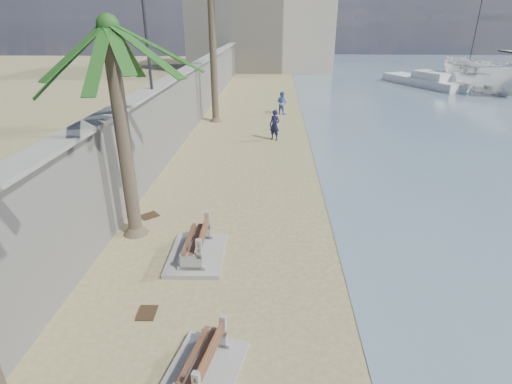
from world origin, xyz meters
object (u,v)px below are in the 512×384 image
object	(u,v)px
bench_near	(202,362)
person_a	(275,123)
yacht_far	(423,82)
sailboat_west	(468,68)
bench_far	(196,244)
palm_mid	(108,28)
person_b	(282,102)
boat_cruiser	(485,73)

from	to	relation	value
bench_near	person_a	bearing A→B (deg)	85.54
yacht_far	sailboat_west	world-z (taller)	sailboat_west
person_a	bench_far	bearing A→B (deg)	-70.39
palm_mid	person_a	bearing A→B (deg)	68.16
bench_near	sailboat_west	world-z (taller)	sailboat_west
bench_far	sailboat_west	bearing A→B (deg)	59.27
person_b	boat_cruiser	world-z (taller)	boat_cruiser
bench_near	boat_cruiser	xyz separation A→B (m)	(20.44, 33.22, 1.31)
bench_near	bench_far	size ratio (longest dim) A/B	0.96
palm_mid	person_a	distance (m)	12.80
palm_mid	boat_cruiser	world-z (taller)	palm_mid
person_a	sailboat_west	world-z (taller)	sailboat_west
bench_near	palm_mid	distance (m)	8.49
palm_mid	sailboat_west	world-z (taller)	sailboat_west
person_b	bench_far	bearing A→B (deg)	117.68
person_b	sailboat_west	world-z (taller)	sailboat_west
person_b	person_a	bearing A→B (deg)	121.62
person_a	bench_near	bearing A→B (deg)	-64.76
bench_far	sailboat_west	world-z (taller)	sailboat_west
bench_near	person_b	world-z (taller)	person_b
bench_near	person_a	distance (m)	16.39
bench_near	person_a	xyz separation A→B (m)	(1.27, 16.33, 0.61)
person_b	boat_cruiser	bearing A→B (deg)	-115.71
person_a	person_b	bearing A→B (deg)	115.68
person_b	sailboat_west	xyz separation A→B (m)	(24.85, 27.40, -0.59)
bench_near	palm_mid	size ratio (longest dim) A/B	0.31
palm_mid	bench_near	bearing A→B (deg)	-60.40
person_a	boat_cruiser	distance (m)	25.55
boat_cruiser	yacht_far	bearing A→B (deg)	117.71
bench_far	palm_mid	bearing A→B (deg)	150.26
yacht_far	sailboat_west	distance (m)	17.13
person_b	boat_cruiser	size ratio (longest dim) A/B	0.43
boat_cruiser	palm_mid	bearing A→B (deg)	-152.45
person_b	sailboat_west	bearing A→B (deg)	-96.57
boat_cruiser	yacht_far	size ratio (longest dim) A/B	0.43
bench_near	sailboat_west	distance (m)	56.99
palm_mid	person_a	world-z (taller)	palm_mid
bench_far	palm_mid	world-z (taller)	palm_mid
bench_far	yacht_far	distance (m)	36.80
bench_far	palm_mid	xyz separation A→B (m)	(-2.20, 1.26, 5.69)
palm_mid	person_b	size ratio (longest dim) A/B	3.97
palm_mid	yacht_far	world-z (taller)	palm_mid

